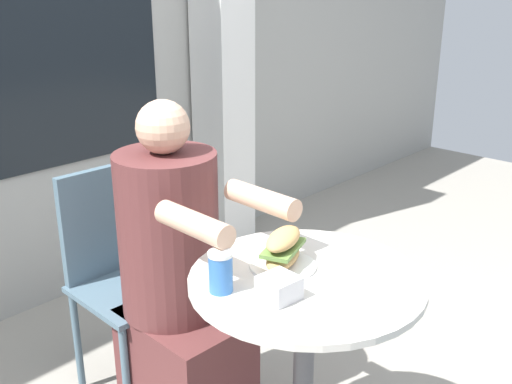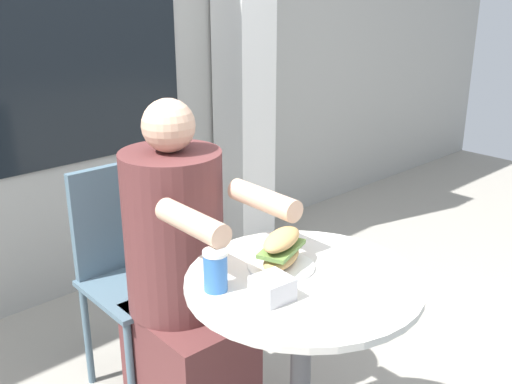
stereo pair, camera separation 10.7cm
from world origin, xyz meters
TOP-DOWN VIEW (x-y plane):
  - lattice_pillar at (1.13, 1.50)m, footprint 0.25×0.25m
  - cafe_table at (0.00, 0.00)m, footprint 0.65×0.65m
  - diner_chair at (-0.04, 0.85)m, footprint 0.39×0.39m
  - seated_diner at (-0.05, 0.51)m, footprint 0.34×0.60m
  - sandwich_on_plate at (0.00, 0.09)m, footprint 0.19×0.19m
  - drink_cup at (-0.21, 0.11)m, footprint 0.07×0.07m
  - napkin_box at (-0.14, -0.02)m, footprint 0.10×0.10m

SIDE VIEW (x-z plane):
  - seated_diner at x=-0.05m, z-range -0.07..1.10m
  - diner_chair at x=-0.04m, z-range 0.09..0.96m
  - cafe_table at x=0.00m, z-range 0.17..0.92m
  - napkin_box at x=-0.14m, z-range 0.75..0.81m
  - sandwich_on_plate at x=0.00m, z-range 0.75..0.86m
  - drink_cup at x=-0.21m, z-range 0.75..0.86m
  - lattice_pillar at x=1.13m, z-range 0.00..2.40m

